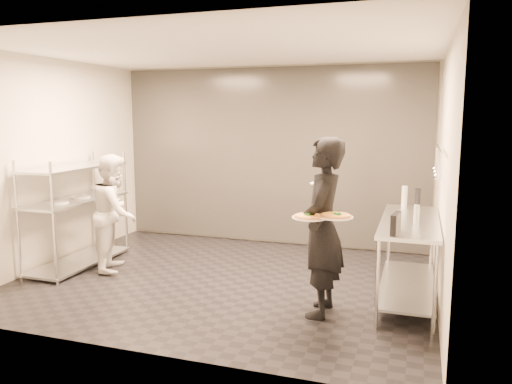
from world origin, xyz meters
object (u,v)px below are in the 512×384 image
(pass_rack, at_px, (76,210))
(pos_monitor, at_px, (396,223))
(waiter, at_px, (322,227))
(salad_plate, at_px, (322,182))
(pizza_plate_near, at_px, (310,217))
(chef, at_px, (115,212))
(bottle_dark, at_px, (418,197))
(bottle_green, at_px, (404,196))
(pizza_plate_far, at_px, (336,216))
(prep_counter, at_px, (409,246))
(bottle_clear, at_px, (417,214))

(pass_rack, height_order, pos_monitor, pass_rack)
(waiter, xyz_separation_m, salad_plate, (-0.06, 0.27, 0.43))
(pass_rack, bearing_deg, pos_monitor, -9.67)
(pass_rack, height_order, pizza_plate_near, pass_rack)
(waiter, distance_m, pizza_plate_near, 0.27)
(chef, xyz_separation_m, bottle_dark, (3.80, 0.79, 0.27))
(salad_plate, distance_m, bottle_green, 1.47)
(pizza_plate_near, relative_size, pos_monitor, 1.25)
(pos_monitor, bearing_deg, bottle_dark, 90.10)
(pass_rack, xyz_separation_m, chef, (0.60, 0.01, -0.00))
(pizza_plate_near, distance_m, bottle_dark, 1.94)
(pass_rack, height_order, waiter, waiter)
(pizza_plate_near, xyz_separation_m, salad_plate, (0.02, 0.48, 0.28))
(salad_plate, bearing_deg, chef, 172.06)
(pizza_plate_far, height_order, bottle_green, bottle_green)
(pass_rack, bearing_deg, prep_counter, 0.03)
(pass_rack, relative_size, pizza_plate_near, 4.63)
(prep_counter, xyz_separation_m, waiter, (-0.84, -0.66, 0.29))
(pizza_plate_far, bearing_deg, bottle_dark, 65.87)
(bottle_dark, bearing_deg, waiter, -121.85)
(prep_counter, xyz_separation_m, pizza_plate_far, (-0.67, -0.85, 0.46))
(bottle_clear, bearing_deg, bottle_dark, 89.80)
(bottle_clear, bearing_deg, salad_plate, -167.31)
(chef, relative_size, pizza_plate_near, 4.45)
(pizza_plate_near, relative_size, bottle_dark, 1.45)
(waiter, height_order, pos_monitor, waiter)
(waiter, height_order, pizza_plate_far, waiter)
(pass_rack, distance_m, pos_monitor, 4.28)
(bottle_dark, bearing_deg, pos_monitor, -97.02)
(salad_plate, height_order, pos_monitor, salad_plate)
(bottle_dark, bearing_deg, salad_plate, -129.25)
(prep_counter, distance_m, bottle_dark, 0.90)
(pos_monitor, height_order, bottle_clear, pos_monitor)
(pass_rack, xyz_separation_m, prep_counter, (4.33, 0.00, -0.14))
(prep_counter, height_order, salad_plate, salad_plate)
(pizza_plate_near, height_order, bottle_clear, bottle_clear)
(pass_rack, bearing_deg, bottle_clear, -2.15)
(bottle_green, distance_m, bottle_dark, 0.16)
(pizza_plate_far, xyz_separation_m, pos_monitor, (0.55, 0.13, -0.06))
(pos_monitor, distance_m, bottle_clear, 0.58)
(pos_monitor, bearing_deg, pizza_plate_near, -162.34)
(bottle_clear, bearing_deg, pizza_plate_far, -137.12)
(pizza_plate_far, distance_m, salad_plate, 0.58)
(pizza_plate_near, bearing_deg, chef, 162.60)
(prep_counter, distance_m, waiter, 1.10)
(chef, relative_size, pizza_plate_far, 4.59)
(bottle_green, bearing_deg, chef, -167.75)
(chef, xyz_separation_m, salad_plate, (2.83, -0.39, 0.58))
(pass_rack, xyz_separation_m, bottle_clear, (4.39, -0.17, 0.25))
(pass_rack, bearing_deg, pizza_plate_far, -13.08)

